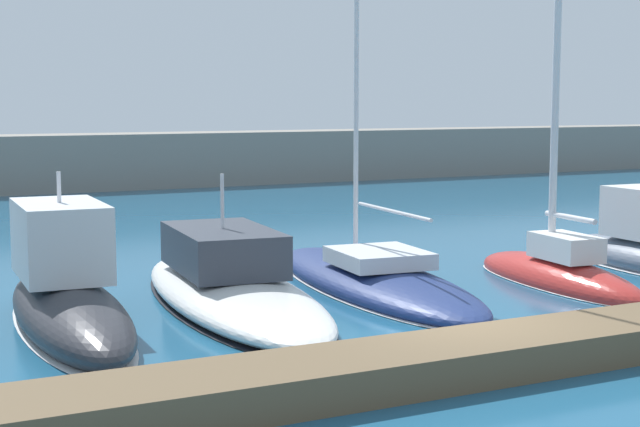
{
  "coord_description": "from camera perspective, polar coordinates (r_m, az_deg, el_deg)",
  "views": [
    {
      "loc": [
        -9.77,
        -13.62,
        4.34
      ],
      "look_at": [
        0.48,
        6.42,
        1.71
      ],
      "focal_mm": 54.73,
      "sensor_mm": 36.0,
      "label": 1
    }
  ],
  "objects": [
    {
      "name": "dock_pier",
      "position": [
        16.25,
        11.04,
        -7.89
      ],
      "size": [
        32.04,
        1.72,
        0.58
      ],
      "primitive_type": "cube",
      "color": "brown",
      "rests_on": "ground_plane"
    },
    {
      "name": "motorboat_white_fourth",
      "position": [
        20.97,
        -5.31,
        -4.21
      ],
      "size": [
        3.83,
        10.15,
        2.95
      ],
      "rotation": [
        0.0,
        0.0,
        1.47
      ],
      "color": "white",
      "rests_on": "ground_plane"
    },
    {
      "name": "sailboat_navy_fifth",
      "position": [
        22.58,
        3.13,
        -3.74
      ],
      "size": [
        3.56,
        9.75,
        19.0
      ],
      "rotation": [
        0.0,
        0.0,
        1.48
      ],
      "color": "navy",
      "rests_on": "ground_plane"
    },
    {
      "name": "ground_plane",
      "position": [
        17.32,
        8.36,
        -7.92
      ],
      "size": [
        120.0,
        120.0,
        0.0
      ],
      "primitive_type": "plane",
      "color": "#1E567A"
    },
    {
      "name": "breakwater_seawall",
      "position": [
        48.1,
        -15.33,
        2.87
      ],
      "size": [
        108.0,
        3.12,
        2.69
      ],
      "primitive_type": "cube",
      "color": "gray",
      "rests_on": "ground_plane"
    },
    {
      "name": "sailboat_red_sixth",
      "position": [
        23.66,
        13.74,
        -3.31
      ],
      "size": [
        2.23,
        6.23,
        11.62
      ],
      "rotation": [
        0.0,
        0.0,
        1.48
      ],
      "color": "#B72D28",
      "rests_on": "ground_plane"
    },
    {
      "name": "motorboat_charcoal_third",
      "position": [
        19.37,
        -14.58,
        -4.51
      ],
      "size": [
        2.35,
        7.87,
        3.22
      ],
      "rotation": [
        0.0,
        0.0,
        1.51
      ],
      "color": "#2D2D33",
      "rests_on": "ground_plane"
    }
  ]
}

